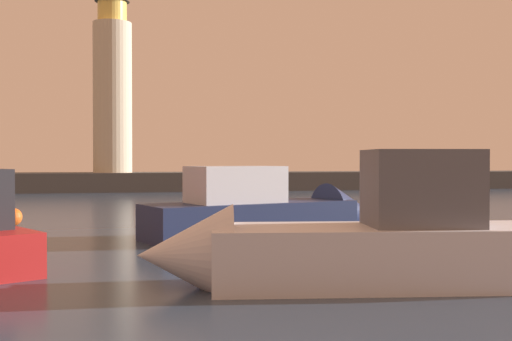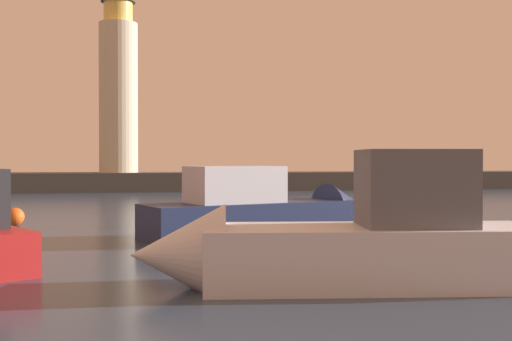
% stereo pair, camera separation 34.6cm
% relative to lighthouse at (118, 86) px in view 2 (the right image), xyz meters
% --- Properties ---
extents(ground_plane, '(220.00, 220.00, 0.00)m').
position_rel_lighthouse_xyz_m(ground_plane, '(7.19, -26.07, -8.80)').
color(ground_plane, '#2D3D51').
extents(breakwater, '(82.65, 5.00, 1.58)m').
position_rel_lighthouse_xyz_m(breakwater, '(7.19, 0.00, -8.01)').
color(breakwater, '#423F3D').
rests_on(breakwater, ground_plane).
extents(lighthouse, '(3.20, 3.20, 15.25)m').
position_rel_lighthouse_xyz_m(lighthouse, '(0.00, 0.00, 0.00)').
color(lighthouse, beige).
rests_on(lighthouse, breakwater).
extents(motorboat_4, '(9.20, 5.03, 2.86)m').
position_rel_lighthouse_xyz_m(motorboat_4, '(5.99, -33.08, -7.97)').
color(motorboat_4, '#1E284C').
rests_on(motorboat_4, ground_plane).
extents(motorboat_5, '(8.57, 3.32, 3.18)m').
position_rel_lighthouse_xyz_m(motorboat_5, '(5.03, -42.03, -7.91)').
color(motorboat_5, silver).
rests_on(motorboat_5, ground_plane).
extents(mooring_buoy, '(0.71, 0.71, 0.71)m').
position_rel_lighthouse_xyz_m(mooring_buoy, '(-3.52, -27.87, -8.44)').
color(mooring_buoy, '#EA5919').
rests_on(mooring_buoy, ground_plane).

